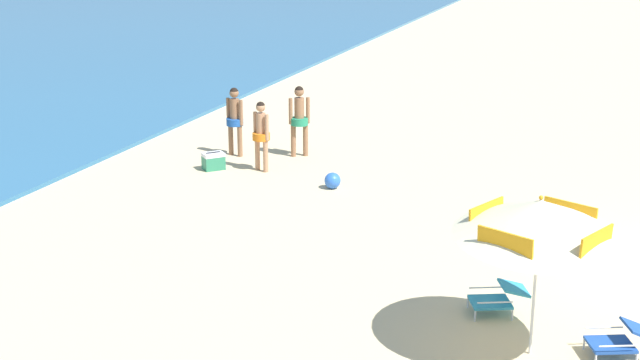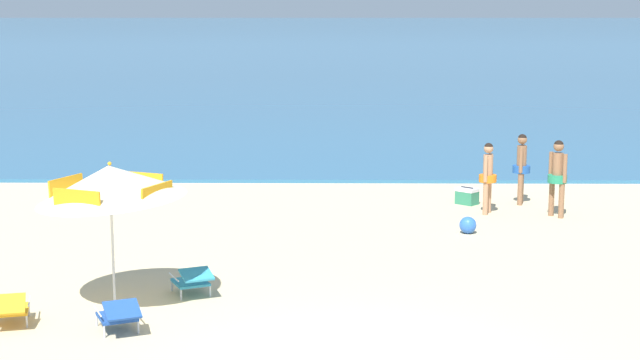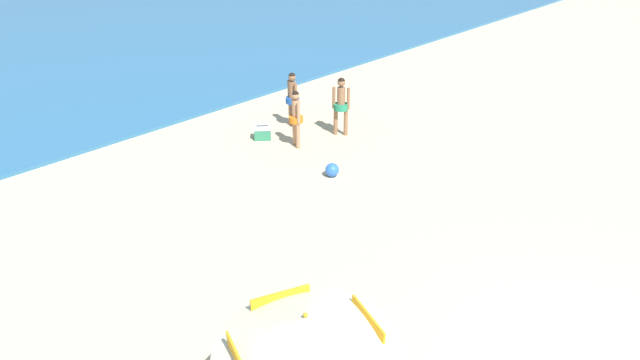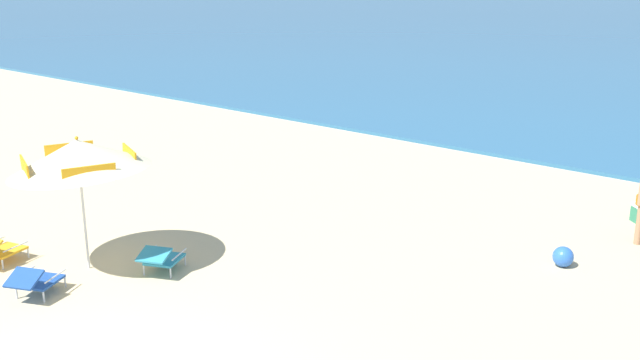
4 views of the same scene
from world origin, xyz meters
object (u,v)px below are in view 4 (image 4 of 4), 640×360
Objects in this scene: beach_umbrella_striped_main at (78,155)px; lounge_chair_facing_sea at (35,280)px; lounge_chair_beside_umbrella at (161,258)px; beach_ball at (563,257)px.

lounge_chair_facing_sea is (0.33, -1.17, -1.73)m from beach_umbrella_striped_main.
beach_umbrella_striped_main is 2.12m from lounge_chair_facing_sea.
lounge_chair_beside_umbrella is 0.98× the size of lounge_chair_facing_sea.
lounge_chair_beside_umbrella is (1.14, 0.66, -1.73)m from beach_umbrella_striped_main.
lounge_chair_beside_umbrella is at bearing 66.20° from lounge_chair_facing_sea.
beach_ball is at bearing 41.69° from lounge_chair_beside_umbrella.
beach_ball is at bearing 47.15° from lounge_chair_facing_sea.
beach_umbrella_striped_main reaches higher than beach_ball.
beach_umbrella_striped_main is 2.98× the size of lounge_chair_beside_umbrella.
lounge_chair_beside_umbrella is 2.01m from lounge_chair_facing_sea.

